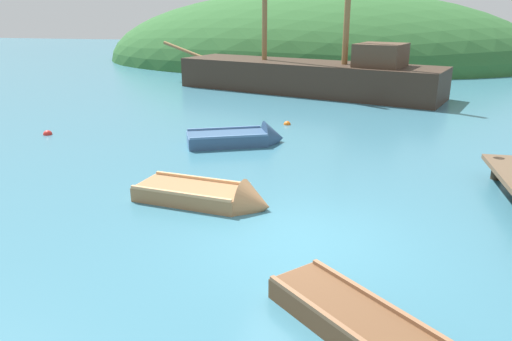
{
  "coord_description": "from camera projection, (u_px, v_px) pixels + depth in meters",
  "views": [
    {
      "loc": [
        0.83,
        -8.71,
        4.33
      ],
      "look_at": [
        -1.65,
        3.48,
        0.19
      ],
      "focal_mm": 34.21,
      "sensor_mm": 36.0,
      "label": 1
    }
  ],
  "objects": [
    {
      "name": "buoy_orange",
      "position": [
        287.0,
        125.0,
        19.13
      ],
      "size": [
        0.28,
        0.28,
        0.28
      ],
      "primitive_type": "sphere",
      "color": "orange",
      "rests_on": "ground"
    },
    {
      "name": "ground_plane",
      "position": [
        303.0,
        239.0,
        9.63
      ],
      "size": [
        120.0,
        120.0,
        0.0
      ],
      "primitive_type": "plane",
      "color": "teal"
    },
    {
      "name": "sailing_ship",
      "position": [
        308.0,
        81.0,
        26.27
      ],
      "size": [
        16.65,
        7.91,
        12.95
      ],
      "rotation": [
        0.0,
        0.0,
        2.81
      ],
      "color": "#38281E",
      "rests_on": "ground"
    },
    {
      "name": "rowboat_portside",
      "position": [
        243.0,
        140.0,
        16.4
      ],
      "size": [
        3.47,
        2.4,
        1.22
      ],
      "rotation": [
        0.0,
        0.0,
        0.4
      ],
      "color": "#335175",
      "rests_on": "ground"
    },
    {
      "name": "buoy_red",
      "position": [
        48.0,
        135.0,
        17.61
      ],
      "size": [
        0.32,
        0.32,
        0.32
      ],
      "primitive_type": "sphere",
      "color": "red",
      "rests_on": "ground"
    },
    {
      "name": "rowboat_near_dock",
      "position": [
        213.0,
        199.0,
        11.37
      ],
      "size": [
        3.4,
        1.66,
        1.13
      ],
      "rotation": [
        0.0,
        0.0,
        6.12
      ],
      "color": "#9E7047",
      "rests_on": "ground"
    },
    {
      "name": "shore_hill",
      "position": [
        316.0,
        61.0,
        42.6
      ],
      "size": [
        36.7,
        23.93,
        11.68
      ],
      "primitive_type": "ellipsoid",
      "color": "#2D602D",
      "rests_on": "ground"
    }
  ]
}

